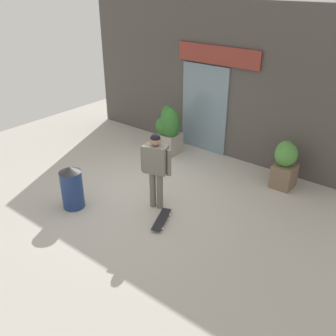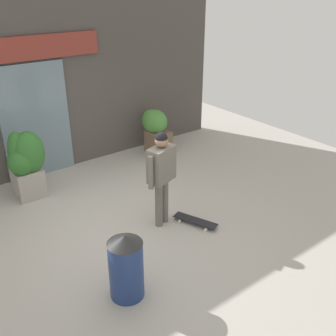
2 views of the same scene
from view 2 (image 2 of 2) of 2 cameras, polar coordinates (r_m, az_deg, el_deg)
The scene contains 7 objects.
ground_plane at distance 6.82m, azimuth -6.49°, elevation -8.34°, with size 12.00×12.00×0.00m, color #B2ADA3.
building_facade at distance 8.51m, azimuth -17.66°, elevation 11.98°, with size 8.46×0.31×3.91m.
skateboarder at distance 6.33m, azimuth -0.95°, elevation -0.24°, with size 0.63×0.39×1.67m.
skateboard at distance 6.81m, azimuth 3.98°, elevation -7.64°, with size 0.47×0.80×0.08m.
planter_box_left at distance 7.75m, azimuth -20.03°, elevation 0.80°, with size 0.70×0.63×1.34m.
planter_box_right at distance 9.30m, azimuth -1.82°, elevation 5.82°, with size 0.54×0.67×1.07m.
trash_bin at distance 5.23m, azimuth -6.12°, elevation -13.98°, with size 0.46×0.46×0.94m.
Camera 2 is at (-2.77, -4.92, 3.82)m, focal length 41.95 mm.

